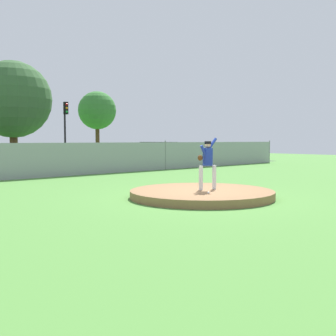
% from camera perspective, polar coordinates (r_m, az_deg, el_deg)
% --- Properties ---
extents(ground_plane, '(80.00, 80.00, 0.00)m').
position_cam_1_polar(ground_plane, '(17.62, -9.97, -2.10)').
color(ground_plane, '#4C8438').
extents(asphalt_strip, '(44.00, 7.00, 0.01)m').
position_cam_1_polar(asphalt_strip, '(25.14, -20.67, -0.51)').
color(asphalt_strip, '#2B2B2D').
rests_on(asphalt_strip, ground_plane).
extents(pitchers_mound, '(4.54, 4.54, 0.25)m').
position_cam_1_polar(pitchers_mound, '(13.04, 4.69, -3.61)').
color(pitchers_mound, olive).
rests_on(pitchers_mound, ground_plane).
extents(pitcher_youth, '(0.79, 0.32, 1.66)m').
position_cam_1_polar(pitcher_youth, '(13.09, 5.50, 1.14)').
color(pitcher_youth, silver).
rests_on(pitcher_youth, pitchers_mound).
extents(baseball, '(0.07, 0.07, 0.07)m').
position_cam_1_polar(baseball, '(12.09, 5.64, -3.44)').
color(baseball, white).
rests_on(baseball, pitchers_mound).
extents(chainlink_fence, '(38.65, 0.07, 1.79)m').
position_cam_1_polar(chainlink_fence, '(21.01, -16.00, 1.08)').
color(chainlink_fence, gray).
rests_on(chainlink_fence, ground_plane).
extents(parked_car_burgundy, '(2.01, 4.50, 1.68)m').
position_cam_1_polar(parked_car_burgundy, '(31.08, -1.32, 2.02)').
color(parked_car_burgundy, maroon).
rests_on(parked_car_burgundy, ground_plane).
extents(traffic_light_far, '(0.28, 0.46, 4.60)m').
position_cam_1_polar(traffic_light_far, '(31.07, -14.04, 6.24)').
color(traffic_light_far, black).
rests_on(traffic_light_far, ground_plane).
extents(tree_broad_left, '(5.77, 5.77, 7.77)m').
position_cam_1_polar(tree_broad_left, '(33.40, -20.76, 8.86)').
color(tree_broad_left, '#4C331E').
rests_on(tree_broad_left, ground_plane).
extents(tree_slender_far, '(3.61, 3.61, 6.46)m').
position_cam_1_polar(tree_slender_far, '(40.04, -9.80, 7.85)').
color(tree_slender_far, '#4C331E').
rests_on(tree_slender_far, ground_plane).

